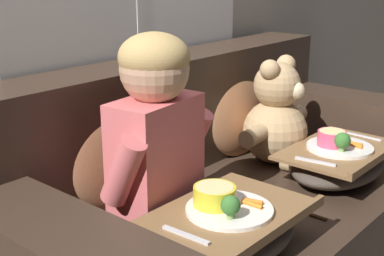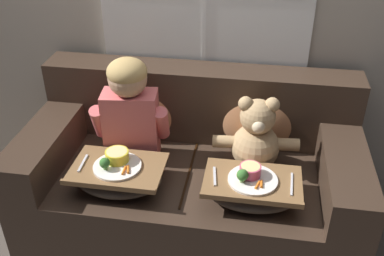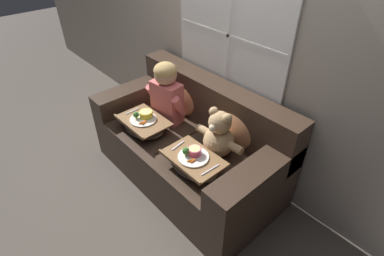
{
  "view_description": "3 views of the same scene",
  "coord_description": "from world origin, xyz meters",
  "px_view_note": "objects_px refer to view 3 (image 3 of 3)",
  "views": [
    {
      "loc": [
        -1.41,
        -1.0,
        1.25
      ],
      "look_at": [
        -0.12,
        0.11,
        0.72
      ],
      "focal_mm": 50.0,
      "sensor_mm": 36.0,
      "label": 1
    },
    {
      "loc": [
        0.32,
        -1.93,
        1.95
      ],
      "look_at": [
        -0.01,
        0.09,
        0.67
      ],
      "focal_mm": 42.0,
      "sensor_mm": 36.0,
      "label": 2
    },
    {
      "loc": [
        1.6,
        -1.36,
        2.14
      ],
      "look_at": [
        0.11,
        -0.02,
        0.66
      ],
      "focal_mm": 28.0,
      "sensor_mm": 36.0,
      "label": 3
    }
  ],
  "objects_px": {
    "couch": "(191,147)",
    "lap_tray_teddy": "(193,162)",
    "child_figure": "(166,90)",
    "throw_pillow_behind_child": "(183,95)",
    "throw_pillow_behind_teddy": "(235,125)",
    "lap_tray_child": "(144,124)",
    "teddy_bear": "(219,136)"
  },
  "relations": [
    {
      "from": "throw_pillow_behind_child",
      "to": "lap_tray_teddy",
      "type": "relative_size",
      "value": 0.9
    },
    {
      "from": "throw_pillow_behind_child",
      "to": "teddy_bear",
      "type": "xyz_separation_m",
      "value": [
        0.67,
        -0.2,
        -0.01
      ]
    },
    {
      "from": "throw_pillow_behind_teddy",
      "to": "throw_pillow_behind_child",
      "type": "bearing_deg",
      "value": 180.0
    },
    {
      "from": "couch",
      "to": "teddy_bear",
      "type": "bearing_deg",
      "value": 0.27
    },
    {
      "from": "lap_tray_teddy",
      "to": "throw_pillow_behind_child",
      "type": "bearing_deg",
      "value": 144.92
    },
    {
      "from": "child_figure",
      "to": "teddy_bear",
      "type": "distance_m",
      "value": 0.69
    },
    {
      "from": "child_figure",
      "to": "lap_tray_teddy",
      "type": "xyz_separation_m",
      "value": [
        0.67,
        -0.28,
        -0.25
      ]
    },
    {
      "from": "lap_tray_child",
      "to": "lap_tray_teddy",
      "type": "relative_size",
      "value": 0.99
    },
    {
      "from": "throw_pillow_behind_child",
      "to": "teddy_bear",
      "type": "height_order",
      "value": "teddy_bear"
    },
    {
      "from": "lap_tray_child",
      "to": "throw_pillow_behind_child",
      "type": "bearing_deg",
      "value": 89.88
    },
    {
      "from": "teddy_bear",
      "to": "lap_tray_teddy",
      "type": "relative_size",
      "value": 0.97
    },
    {
      "from": "couch",
      "to": "throw_pillow_behind_teddy",
      "type": "relative_size",
      "value": 4.14
    },
    {
      "from": "throw_pillow_behind_child",
      "to": "lap_tray_teddy",
      "type": "distance_m",
      "value": 0.83
    },
    {
      "from": "couch",
      "to": "lap_tray_teddy",
      "type": "relative_size",
      "value": 3.79
    },
    {
      "from": "throw_pillow_behind_teddy",
      "to": "lap_tray_teddy",
      "type": "height_order",
      "value": "throw_pillow_behind_teddy"
    },
    {
      "from": "couch",
      "to": "child_figure",
      "type": "relative_size",
      "value": 3.05
    },
    {
      "from": "teddy_bear",
      "to": "lap_tray_teddy",
      "type": "bearing_deg",
      "value": -90.34
    },
    {
      "from": "throw_pillow_behind_child",
      "to": "lap_tray_child",
      "type": "distance_m",
      "value": 0.49
    },
    {
      "from": "couch",
      "to": "throw_pillow_behind_child",
      "type": "relative_size",
      "value": 4.21
    },
    {
      "from": "throw_pillow_behind_teddy",
      "to": "lap_tray_child",
      "type": "relative_size",
      "value": 0.93
    },
    {
      "from": "throw_pillow_behind_teddy",
      "to": "child_figure",
      "type": "bearing_deg",
      "value": -163.75
    },
    {
      "from": "throw_pillow_behind_child",
      "to": "lap_tray_child",
      "type": "bearing_deg",
      "value": -90.12
    },
    {
      "from": "throw_pillow_behind_teddy",
      "to": "lap_tray_teddy",
      "type": "xyz_separation_m",
      "value": [
        -0.0,
        -0.47,
        -0.13
      ]
    },
    {
      "from": "couch",
      "to": "lap_tray_teddy",
      "type": "distance_m",
      "value": 0.48
    },
    {
      "from": "teddy_bear",
      "to": "lap_tray_child",
      "type": "height_order",
      "value": "teddy_bear"
    },
    {
      "from": "throw_pillow_behind_child",
      "to": "lap_tray_child",
      "type": "relative_size",
      "value": 0.91
    },
    {
      "from": "throw_pillow_behind_teddy",
      "to": "lap_tray_teddy",
      "type": "distance_m",
      "value": 0.49
    },
    {
      "from": "child_figure",
      "to": "lap_tray_teddy",
      "type": "distance_m",
      "value": 0.77
    },
    {
      "from": "child_figure",
      "to": "lap_tray_teddy",
      "type": "height_order",
      "value": "child_figure"
    },
    {
      "from": "child_figure",
      "to": "couch",
      "type": "bearing_deg",
      "value": -1.09
    },
    {
      "from": "teddy_bear",
      "to": "lap_tray_child",
      "type": "distance_m",
      "value": 0.74
    },
    {
      "from": "throw_pillow_behind_teddy",
      "to": "child_figure",
      "type": "height_order",
      "value": "child_figure"
    }
  ]
}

